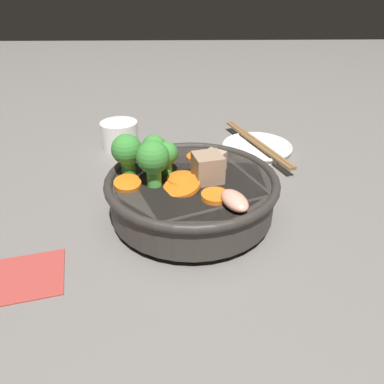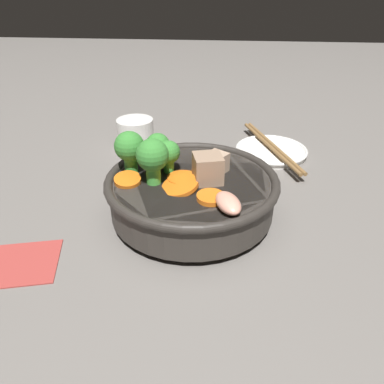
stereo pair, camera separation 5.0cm
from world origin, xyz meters
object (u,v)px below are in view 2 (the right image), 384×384
tea_cup (136,132)px  chopsticks_pair (272,146)px  side_saucer (271,151)px  stirfry_bowl (190,189)px

tea_cup → chopsticks_pair: (0.26, -0.02, -0.01)m
side_saucer → chopsticks_pair: chopsticks_pair is taller
side_saucer → chopsticks_pair: bearing=90.0°
side_saucer → chopsticks_pair: (0.00, 0.00, 0.01)m
stirfry_bowl → side_saucer: (0.13, 0.21, -0.04)m
stirfry_bowl → side_saucer: stirfry_bowl is taller
stirfry_bowl → tea_cup: (-0.13, 0.24, -0.02)m
tea_cup → side_saucer: bearing=-5.2°
stirfry_bowl → side_saucer: bearing=58.5°
side_saucer → tea_cup: (-0.26, 0.02, 0.02)m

